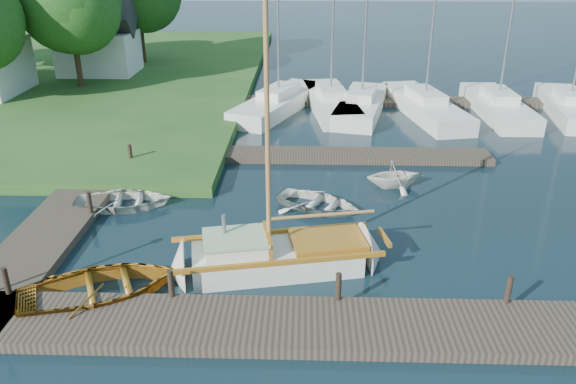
{
  "coord_description": "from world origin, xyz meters",
  "views": [
    {
      "loc": [
        0.54,
        -17.64,
        9.12
      ],
      "look_at": [
        0.0,
        0.0,
        1.2
      ],
      "focal_mm": 35.0,
      "sensor_mm": 36.0,
      "label": 1
    }
  ],
  "objects_px": {
    "dinghy": "(100,284)",
    "marina_boat_1": "(331,101)",
    "mooring_post_2": "(338,286)",
    "tender_c": "(319,200)",
    "tree_3": "(69,0)",
    "tender_a": "(123,198)",
    "mooring_post_0": "(6,281)",
    "house_c": "(98,43)",
    "tender_d": "(395,173)",
    "mooring_post_4": "(90,202)",
    "marina_boat_4": "(498,105)",
    "marina_boat_5": "(569,105)",
    "marina_boat_0": "(279,101)",
    "sailboat": "(281,257)",
    "mooring_post_1": "(171,284)",
    "mooring_post_5": "(130,153)",
    "marina_boat_3": "(425,105)",
    "marina_boat_2": "(362,104)"
  },
  "relations": [
    {
      "from": "mooring_post_5",
      "to": "marina_boat_4",
      "type": "height_order",
      "value": "marina_boat_4"
    },
    {
      "from": "mooring_post_5",
      "to": "mooring_post_1",
      "type": "bearing_deg",
      "value": -68.2
    },
    {
      "from": "dinghy",
      "to": "tender_d",
      "type": "xyz_separation_m",
      "value": [
        9.25,
        8.05,
        0.15
      ]
    },
    {
      "from": "mooring_post_1",
      "to": "marina_boat_3",
      "type": "height_order",
      "value": "marina_boat_3"
    },
    {
      "from": "marina_boat_0",
      "to": "marina_boat_1",
      "type": "height_order",
      "value": "marina_boat_0"
    },
    {
      "from": "tender_c",
      "to": "marina_boat_5",
      "type": "height_order",
      "value": "marina_boat_5"
    },
    {
      "from": "mooring_post_0",
      "to": "marina_boat_5",
      "type": "relative_size",
      "value": 0.07
    },
    {
      "from": "marina_boat_1",
      "to": "marina_boat_3",
      "type": "relative_size",
      "value": 0.81
    },
    {
      "from": "mooring_post_2",
      "to": "tender_d",
      "type": "bearing_deg",
      "value": 72.14
    },
    {
      "from": "mooring_post_0",
      "to": "mooring_post_4",
      "type": "relative_size",
      "value": 1.0
    },
    {
      "from": "mooring_post_2",
      "to": "mooring_post_4",
      "type": "bearing_deg",
      "value": 149.53
    },
    {
      "from": "tender_d",
      "to": "house_c",
      "type": "xyz_separation_m",
      "value": [
        -18.19,
        18.65,
        1.98
      ]
    },
    {
      "from": "mooring_post_0",
      "to": "mooring_post_2",
      "type": "height_order",
      "value": "same"
    },
    {
      "from": "mooring_post_0",
      "to": "mooring_post_2",
      "type": "xyz_separation_m",
      "value": [
        9.0,
        0.0,
        0.0
      ]
    },
    {
      "from": "dinghy",
      "to": "mooring_post_1",
      "type": "bearing_deg",
      "value": -122.6
    },
    {
      "from": "sailboat",
      "to": "marina_boat_1",
      "type": "relative_size",
      "value": 1.04
    },
    {
      "from": "sailboat",
      "to": "tender_c",
      "type": "xyz_separation_m",
      "value": [
        1.21,
        4.16,
        -0.01
      ]
    },
    {
      "from": "tender_c",
      "to": "house_c",
      "type": "relative_size",
      "value": 0.61
    },
    {
      "from": "marina_boat_1",
      "to": "mooring_post_4",
      "type": "bearing_deg",
      "value": 140.35
    },
    {
      "from": "marina_boat_2",
      "to": "marina_boat_4",
      "type": "bearing_deg",
      "value": -77.08
    },
    {
      "from": "mooring_post_2",
      "to": "marina_boat_3",
      "type": "height_order",
      "value": "marina_boat_3"
    },
    {
      "from": "mooring_post_0",
      "to": "mooring_post_2",
      "type": "relative_size",
      "value": 1.0
    },
    {
      "from": "tree_3",
      "to": "tender_a",
      "type": "bearing_deg",
      "value": -65.25
    },
    {
      "from": "sailboat",
      "to": "marina_boat_3",
      "type": "relative_size",
      "value": 0.85
    },
    {
      "from": "marina_boat_1",
      "to": "tender_d",
      "type": "bearing_deg",
      "value": -177.12
    },
    {
      "from": "house_c",
      "to": "sailboat",
      "type": "bearing_deg",
      "value": -60.9
    },
    {
      "from": "marina_boat_0",
      "to": "house_c",
      "type": "xyz_separation_m",
      "value": [
        -13.01,
        7.63,
        2.02
      ]
    },
    {
      "from": "dinghy",
      "to": "marina_boat_1",
      "type": "bearing_deg",
      "value": -44.57
    },
    {
      "from": "marina_boat_4",
      "to": "mooring_post_1",
      "type": "bearing_deg",
      "value": 141.69
    },
    {
      "from": "mooring_post_2",
      "to": "marina_boat_1",
      "type": "relative_size",
      "value": 0.08
    },
    {
      "from": "tender_d",
      "to": "marina_boat_1",
      "type": "height_order",
      "value": "marina_boat_1"
    },
    {
      "from": "mooring_post_2",
      "to": "tender_c",
      "type": "distance_m",
      "value": 6.23
    },
    {
      "from": "marina_boat_4",
      "to": "marina_boat_5",
      "type": "xyz_separation_m",
      "value": [
        4.04,
        0.01,
        -0.01
      ]
    },
    {
      "from": "marina_boat_1",
      "to": "tender_c",
      "type": "bearing_deg",
      "value": 168.05
    },
    {
      "from": "mooring_post_5",
      "to": "marina_boat_4",
      "type": "distance_m",
      "value": 20.62
    },
    {
      "from": "tender_a",
      "to": "house_c",
      "type": "relative_size",
      "value": 0.67
    },
    {
      "from": "mooring_post_0",
      "to": "house_c",
      "type": "distance_m",
      "value": 27.84
    },
    {
      "from": "mooring_post_4",
      "to": "marina_boat_4",
      "type": "distance_m",
      "value": 23.23
    },
    {
      "from": "mooring_post_4",
      "to": "sailboat",
      "type": "bearing_deg",
      "value": -23.21
    },
    {
      "from": "mooring_post_4",
      "to": "sailboat",
      "type": "xyz_separation_m",
      "value": [
        6.89,
        -2.95,
        -0.36
      ]
    },
    {
      "from": "mooring_post_4",
      "to": "mooring_post_2",
      "type": "bearing_deg",
      "value": -30.47
    },
    {
      "from": "marina_boat_4",
      "to": "tree_3",
      "type": "relative_size",
      "value": 1.35
    },
    {
      "from": "tender_d",
      "to": "marina_boat_0",
      "type": "height_order",
      "value": "marina_boat_0"
    },
    {
      "from": "marina_boat_1",
      "to": "marina_boat_5",
      "type": "xyz_separation_m",
      "value": [
        13.55,
        -0.63,
        0.01
      ]
    },
    {
      "from": "sailboat",
      "to": "house_c",
      "type": "xyz_separation_m",
      "value": [
        -13.89,
        24.95,
        2.24
      ]
    },
    {
      "from": "tender_a",
      "to": "marina_boat_5",
      "type": "xyz_separation_m",
      "value": [
        21.79,
        12.87,
        0.2
      ]
    },
    {
      "from": "tender_a",
      "to": "tender_d",
      "type": "distance_m",
      "value": 10.62
    },
    {
      "from": "marina_boat_1",
      "to": "dinghy",
      "type": "bearing_deg",
      "value": 151.9
    },
    {
      "from": "tender_d",
      "to": "marina_boat_5",
      "type": "relative_size",
      "value": 0.21
    },
    {
      "from": "mooring_post_4",
      "to": "house_c",
      "type": "distance_m",
      "value": 23.16
    }
  ]
}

